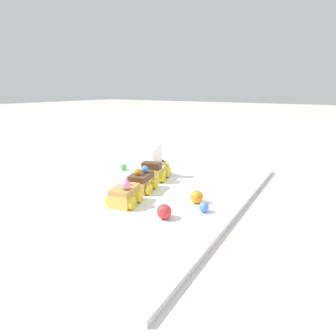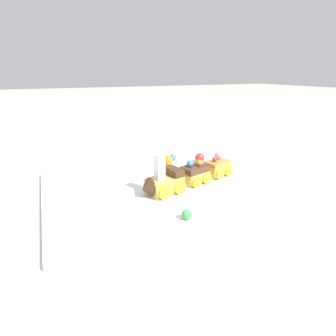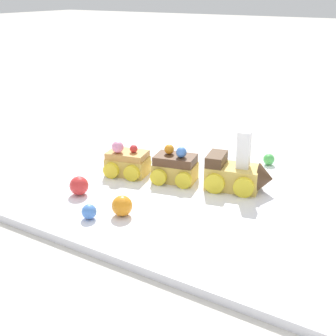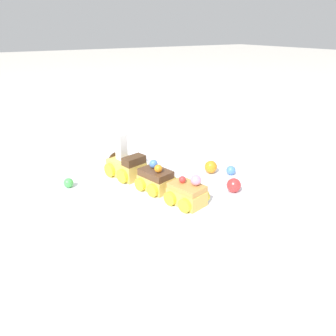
% 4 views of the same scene
% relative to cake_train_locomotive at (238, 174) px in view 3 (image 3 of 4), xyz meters
% --- Properties ---
extents(ground_plane, '(10.00, 10.00, 0.00)m').
position_rel_cake_train_locomotive_xyz_m(ground_plane, '(-0.08, -0.06, -0.04)').
color(ground_plane, beige).
extents(display_board, '(0.70, 0.44, 0.01)m').
position_rel_cake_train_locomotive_xyz_m(display_board, '(-0.08, -0.06, -0.03)').
color(display_board, white).
rests_on(display_board, ground_plane).
extents(cake_train_locomotive, '(0.12, 0.09, 0.10)m').
position_rel_cake_train_locomotive_xyz_m(cake_train_locomotive, '(0.00, 0.00, 0.00)').
color(cake_train_locomotive, '#E0BC56').
rests_on(cake_train_locomotive, display_board).
extents(cake_car_chocolate, '(0.08, 0.08, 0.06)m').
position_rel_cake_train_locomotive_xyz_m(cake_car_chocolate, '(-0.11, -0.03, -0.00)').
color(cake_car_chocolate, '#E0BC56').
rests_on(cake_car_chocolate, display_board).
extents(cake_car_caramel, '(0.08, 0.08, 0.06)m').
position_rel_cake_train_locomotive_xyz_m(cake_car_caramel, '(-0.20, -0.05, -0.00)').
color(cake_car_caramel, '#E0BC56').
rests_on(cake_car_caramel, display_board).
extents(gumball_orange, '(0.03, 0.03, 0.03)m').
position_rel_cake_train_locomotive_xyz_m(gumball_orange, '(-0.10, -0.18, -0.01)').
color(gumball_orange, orange).
rests_on(gumball_orange, display_board).
extents(gumball_red, '(0.03, 0.03, 0.03)m').
position_rel_cake_train_locomotive_xyz_m(gumball_red, '(-0.21, -0.16, -0.01)').
color(gumball_red, red).
rests_on(gumball_red, display_board).
extents(gumball_green, '(0.02, 0.02, 0.02)m').
position_rel_cake_train_locomotive_xyz_m(gumball_green, '(0.00, 0.13, -0.02)').
color(gumball_green, '#4CBC56').
rests_on(gumball_green, display_board).
extents(gumball_blue, '(0.02, 0.02, 0.02)m').
position_rel_cake_train_locomotive_xyz_m(gumball_blue, '(-0.14, -0.22, -0.02)').
color(gumball_blue, '#4C84E0').
rests_on(gumball_blue, display_board).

